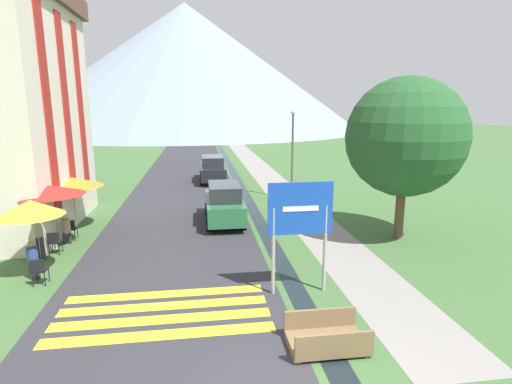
# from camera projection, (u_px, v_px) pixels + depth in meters

# --- Properties ---
(ground_plane) EXTENTS (160.00, 160.00, 0.00)m
(ground_plane) POSITION_uv_depth(u_px,v_px,m) (222.00, 186.00, 26.59)
(ground_plane) COLOR #3D6033
(road) EXTENTS (6.40, 60.00, 0.01)m
(road) POSITION_uv_depth(u_px,v_px,m) (188.00, 165.00, 35.91)
(road) COLOR #2D2D33
(road) RESTS_ON ground_plane
(footpath) EXTENTS (2.20, 60.00, 0.01)m
(footpath) POSITION_uv_depth(u_px,v_px,m) (255.00, 164.00, 36.76)
(footpath) COLOR gray
(footpath) RESTS_ON ground_plane
(drainage_channel) EXTENTS (0.60, 60.00, 0.00)m
(drainage_channel) POSITION_uv_depth(u_px,v_px,m) (229.00, 165.00, 36.43)
(drainage_channel) COLOR black
(drainage_channel) RESTS_ON ground_plane
(crosswalk_marking) EXTENTS (5.44, 2.54, 0.01)m
(crosswalk_marking) POSITION_uv_depth(u_px,v_px,m) (164.00, 313.00, 10.33)
(crosswalk_marking) COLOR yellow
(crosswalk_marking) RESTS_ON ground_plane
(mountain_distant) EXTENTS (75.50, 75.50, 26.65)m
(mountain_distant) POSITION_uv_depth(u_px,v_px,m) (186.00, 68.00, 86.78)
(mountain_distant) COLOR gray
(mountain_distant) RESTS_ON ground_plane
(hotel_building) EXTENTS (5.31, 8.27, 10.26)m
(hotel_building) POSITION_uv_depth(u_px,v_px,m) (3.00, 98.00, 16.37)
(hotel_building) COLOR beige
(hotel_building) RESTS_ON ground_plane
(road_sign) EXTENTS (1.83, 0.11, 3.22)m
(road_sign) POSITION_uv_depth(u_px,v_px,m) (300.00, 220.00, 11.04)
(road_sign) COLOR #9E9EA3
(road_sign) RESTS_ON ground_plane
(footbridge) EXTENTS (1.70, 1.10, 0.65)m
(footbridge) POSITION_uv_depth(u_px,v_px,m) (327.00, 338.00, 8.81)
(footbridge) COLOR brown
(footbridge) RESTS_ON ground_plane
(parked_car_near) EXTENTS (1.72, 4.18, 1.82)m
(parked_car_near) POSITION_uv_depth(u_px,v_px,m) (224.00, 203.00, 18.20)
(parked_car_near) COLOR #28663D
(parked_car_near) RESTS_ON ground_plane
(parked_car_far) EXTENTS (1.80, 4.59, 1.82)m
(parked_car_far) POSITION_uv_depth(u_px,v_px,m) (213.00, 169.00, 28.14)
(parked_car_far) COLOR black
(parked_car_far) RESTS_ON ground_plane
(cafe_chair_middle) EXTENTS (0.40, 0.40, 0.85)m
(cafe_chair_middle) POSITION_uv_depth(u_px,v_px,m) (54.00, 241.00, 14.29)
(cafe_chair_middle) COLOR black
(cafe_chair_middle) RESTS_ON ground_plane
(cafe_chair_far_left) EXTENTS (0.40, 0.40, 0.85)m
(cafe_chair_far_left) POSITION_uv_depth(u_px,v_px,m) (70.00, 228.00, 15.82)
(cafe_chair_far_left) COLOR black
(cafe_chair_far_left) RESTS_ON ground_plane
(cafe_chair_nearest) EXTENTS (0.40, 0.40, 0.85)m
(cafe_chair_nearest) POSITION_uv_depth(u_px,v_px,m) (39.00, 269.00, 11.82)
(cafe_chair_nearest) COLOR black
(cafe_chair_nearest) RESTS_ON ground_plane
(cafe_umbrella_front_yellow) EXTENTS (1.94, 1.94, 2.45)m
(cafe_umbrella_front_yellow) POSITION_uv_depth(u_px,v_px,m) (30.00, 208.00, 12.15)
(cafe_umbrella_front_yellow) COLOR #B7B2A8
(cafe_umbrella_front_yellow) RESTS_ON ground_plane
(cafe_umbrella_middle_red) EXTENTS (2.40, 2.40, 2.42)m
(cafe_umbrella_middle_red) POSITION_uv_depth(u_px,v_px,m) (50.00, 190.00, 14.53)
(cafe_umbrella_middle_red) COLOR #B7B2A8
(cafe_umbrella_middle_red) RESTS_ON ground_plane
(cafe_umbrella_rear_orange) EXTENTS (2.49, 2.49, 2.27)m
(cafe_umbrella_rear_orange) POSITION_uv_depth(u_px,v_px,m) (72.00, 182.00, 17.00)
(cafe_umbrella_rear_orange) COLOR #B7B2A8
(cafe_umbrella_rear_orange) RESTS_ON ground_plane
(person_seated_far) EXTENTS (0.32, 0.32, 1.24)m
(person_seated_far) POSITION_uv_depth(u_px,v_px,m) (33.00, 258.00, 12.23)
(person_seated_far) COLOR #282833
(person_seated_far) RESTS_ON ground_plane
(person_standing_terrace) EXTENTS (0.32, 0.32, 1.66)m
(person_standing_terrace) POSITION_uv_depth(u_px,v_px,m) (38.00, 234.00, 13.65)
(person_standing_terrace) COLOR #282833
(person_standing_terrace) RESTS_ON ground_plane
(person_seated_near) EXTENTS (0.32, 0.32, 1.19)m
(person_seated_near) POSITION_uv_depth(u_px,v_px,m) (66.00, 227.00, 15.40)
(person_seated_near) COLOR #282833
(person_seated_near) RESTS_ON ground_plane
(streetlamp) EXTENTS (0.28, 0.28, 5.05)m
(streetlamp) POSITION_uv_depth(u_px,v_px,m) (293.00, 147.00, 22.40)
(streetlamp) COLOR #515156
(streetlamp) RESTS_ON ground_plane
(tree_by_path) EXTENTS (4.61, 4.61, 6.38)m
(tree_by_path) POSITION_uv_depth(u_px,v_px,m) (406.00, 137.00, 15.36)
(tree_by_path) COLOR brown
(tree_by_path) RESTS_ON ground_plane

